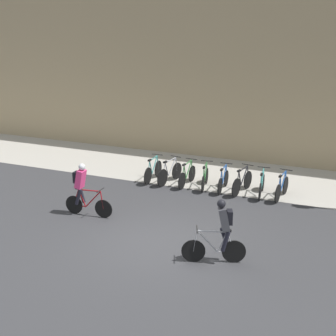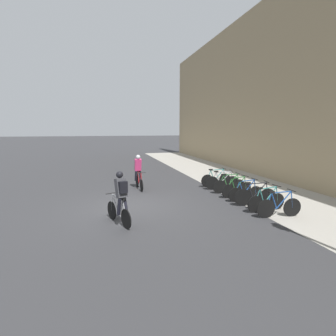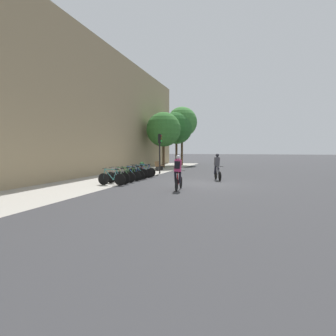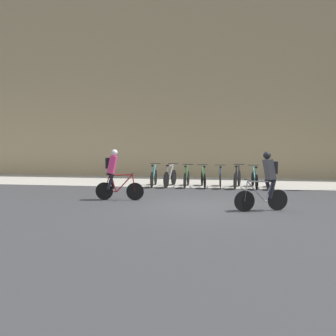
{
  "view_description": "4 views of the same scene",
  "coord_description": "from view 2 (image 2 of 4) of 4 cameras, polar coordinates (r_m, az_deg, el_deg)",
  "views": [
    {
      "loc": [
        4.97,
        -11.08,
        5.97
      ],
      "look_at": [
        -0.55,
        1.91,
        1.6
      ],
      "focal_mm": 50.0,
      "sensor_mm": 36.0,
      "label": 1
    },
    {
      "loc": [
        10.04,
        -1.1,
        3.07
      ],
      "look_at": [
        1.06,
        1.31,
        1.66
      ],
      "focal_mm": 28.0,
      "sensor_mm": 36.0,
      "label": 2
    },
    {
      "loc": [
        -15.53,
        -2.51,
        2.02
      ],
      "look_at": [
        0.93,
        2.62,
        0.8
      ],
      "focal_mm": 28.0,
      "sensor_mm": 36.0,
      "label": 3
    },
    {
      "loc": [
        0.93,
        -13.05,
        2.25
      ],
      "look_at": [
        -1.28,
        1.29,
        1.09
      ],
      "focal_mm": 45.0,
      "sensor_mm": 36.0,
      "label": 4
    }
  ],
  "objects": [
    {
      "name": "parked_bike_6",
      "position": [
        10.49,
        20.62,
        -6.72
      ],
      "size": [
        0.46,
        1.68,
        0.95
      ],
      "color": "black",
      "rests_on": "ground"
    },
    {
      "name": "parked_bike_5",
      "position": [
        11.06,
        18.45,
        -5.73
      ],
      "size": [
        0.47,
        1.7,
        0.98
      ],
      "color": "black",
      "rests_on": "ground"
    },
    {
      "name": "building_facade",
      "position": [
        14.65,
        32.03,
        16.66
      ],
      "size": [
        44.0,
        0.6,
        10.86
      ],
      "primitive_type": "cube",
      "color": "#9E8966",
      "rests_on": "ground"
    },
    {
      "name": "cyclist_grey",
      "position": [
        8.4,
        -10.3,
        -6.15
      ],
      "size": [
        1.58,
        0.7,
        1.75
      ],
      "color": "black",
      "rests_on": "ground"
    },
    {
      "name": "kerb_strip",
      "position": [
        13.11,
        22.44,
        -5.55
      ],
      "size": [
        44.0,
        4.5,
        0.01
      ],
      "primitive_type": "cube",
      "color": "#A39E93",
      "rests_on": "ground"
    },
    {
      "name": "ground",
      "position": [
        10.56,
        -8.48,
        -8.35
      ],
      "size": [
        200.0,
        200.0,
        0.0
      ],
      "primitive_type": "plane",
      "color": "#333335"
    },
    {
      "name": "parked_bike_0",
      "position": [
        14.12,
        10.42,
        -2.39
      ],
      "size": [
        0.46,
        1.7,
        0.97
      ],
      "color": "black",
      "rests_on": "ground"
    },
    {
      "name": "parked_bike_4",
      "position": [
        11.65,
        16.5,
        -5.05
      ],
      "size": [
        0.46,
        1.61,
        0.94
      ],
      "color": "black",
      "rests_on": "ground"
    },
    {
      "name": "parked_bike_7",
      "position": [
        9.94,
        23.04,
        -7.66
      ],
      "size": [
        0.46,
        1.64,
        0.96
      ],
      "color": "black",
      "rests_on": "ground"
    },
    {
      "name": "cyclist_pink",
      "position": [
        13.44,
        -6.48,
        -0.5
      ],
      "size": [
        1.68,
        0.46,
        1.74
      ],
      "color": "black",
      "rests_on": "ground"
    },
    {
      "name": "parked_bike_1",
      "position": [
        13.49,
        11.73,
        -2.93
      ],
      "size": [
        0.46,
        1.71,
        0.98
      ],
      "color": "black",
      "rests_on": "ground"
    },
    {
      "name": "parked_bike_3",
      "position": [
        12.25,
        14.75,
        -4.3
      ],
      "size": [
        0.48,
        1.62,
        0.94
      ],
      "color": "black",
      "rests_on": "ground"
    },
    {
      "name": "parked_bike_2",
      "position": [
        12.87,
        13.16,
        -3.6
      ],
      "size": [
        0.46,
        1.64,
        0.95
      ],
      "color": "black",
      "rests_on": "ground"
    }
  ]
}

